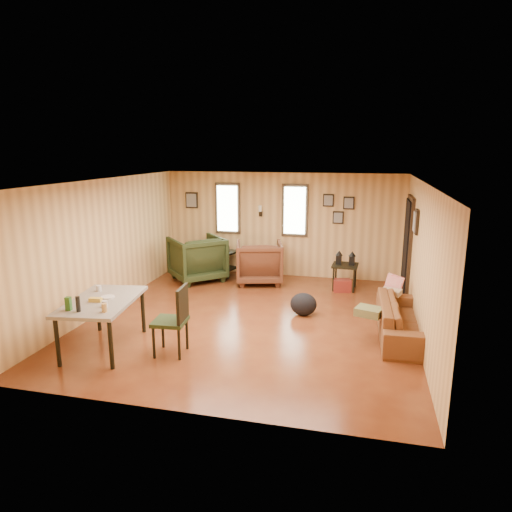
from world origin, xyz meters
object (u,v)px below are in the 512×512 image
Objects in this scene: recliner_brown at (259,260)px; dining_table at (102,304)px; recliner_green at (197,256)px; sofa at (405,313)px; end_table at (224,259)px; side_table at (345,263)px.

recliner_brown reaches higher than dining_table.
recliner_brown is at bearing 142.64° from recliner_green.
recliner_brown is at bearing 48.88° from sofa.
recliner_brown is at bearing 61.42° from dining_table.
end_table is (-3.85, 2.77, 0.03)m from sofa.
side_table reaches higher than end_table.
side_table is at bearing 40.92° from dining_table.
sofa is 4.65m from dining_table.
dining_table is (-0.55, -4.27, 0.28)m from end_table.
side_table is at bearing -8.70° from end_table.
recliner_green is (-4.33, 2.28, 0.17)m from sofa.
end_table is 0.88× the size of side_table.
end_table is 4.31m from dining_table.
end_table is 0.46× the size of dining_table.
dining_table is at bearing 54.55° from recliner_brown.
recliner_green is 0.69× the size of dining_table.
side_table is at bearing 162.95° from recliner_brown.
side_table is (2.81, -0.43, 0.16)m from end_table.
recliner_green is 3.29m from side_table.
side_table is 0.52× the size of dining_table.
recliner_green is 3.78m from dining_table.
sofa is at bearing -35.74° from end_table.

